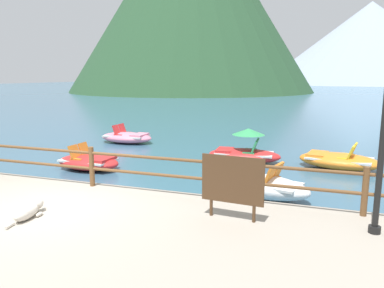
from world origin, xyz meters
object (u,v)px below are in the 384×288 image
object	(u,v)px
pedal_boat_1	(244,152)
pedal_boat_5	(339,160)
pedal_boat_2	(89,162)
sign_board	(233,181)
pedal_boat_4	(127,137)
dog_resting	(28,211)
pedal_boat_6	(259,185)

from	to	relation	value
pedal_boat_1	pedal_boat_5	bearing A→B (deg)	1.57
pedal_boat_2	pedal_boat_5	size ratio (longest dim) A/B	0.80
sign_board	pedal_boat_4	size ratio (longest dim) A/B	0.49
dog_resting	pedal_boat_5	distance (m)	9.47
pedal_boat_2	pedal_boat_5	distance (m)	8.14
dog_resting	pedal_boat_5	size ratio (longest dim) A/B	0.39
sign_board	pedal_boat_6	bearing A→B (deg)	88.31
sign_board	dog_resting	bearing A→B (deg)	-161.97
pedal_boat_4	pedal_boat_5	size ratio (longest dim) A/B	0.88
dog_resting	pedal_boat_2	size ratio (longest dim) A/B	0.49
sign_board	pedal_boat_1	bearing A→B (deg)	99.12
dog_resting	pedal_boat_6	bearing A→B (deg)	46.15
pedal_boat_4	pedal_boat_2	bearing A→B (deg)	-75.80
pedal_boat_4	pedal_boat_6	xyz separation A→B (m)	(6.85, -5.71, 0.05)
pedal_boat_4	pedal_boat_5	world-z (taller)	pedal_boat_5
dog_resting	pedal_boat_5	world-z (taller)	pedal_boat_5
dog_resting	pedal_boat_4	distance (m)	10.06
sign_board	pedal_boat_5	world-z (taller)	sign_board
pedal_boat_6	pedal_boat_1	bearing A→B (deg)	106.62
sign_board	pedal_boat_1	xyz separation A→B (m)	(-1.01, 6.32, -0.75)
pedal_boat_1	pedal_boat_6	xyz separation A→B (m)	(1.09, -3.66, -0.07)
pedal_boat_1	pedal_boat_4	size ratio (longest dim) A/B	1.06
dog_resting	pedal_boat_1	bearing A→B (deg)	70.96
pedal_boat_1	pedal_boat_5	distance (m)	3.10
pedal_boat_1	pedal_boat_6	world-z (taller)	pedal_boat_1
sign_board	pedal_boat_2	xyz separation A→B (m)	(-5.58, 3.65, -0.88)
pedal_boat_1	pedal_boat_2	distance (m)	5.29
dog_resting	pedal_boat_5	bearing A→B (deg)	53.14
pedal_boat_2	dog_resting	bearing A→B (deg)	-67.68
pedal_boat_1	pedal_boat_6	distance (m)	3.82
pedal_boat_2	pedal_boat_6	distance (m)	5.75
dog_resting	pedal_boat_2	bearing A→B (deg)	112.32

